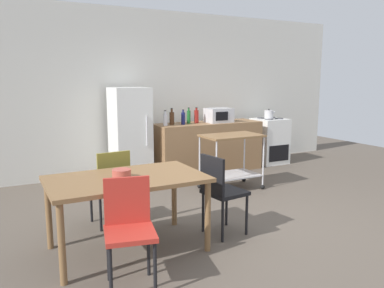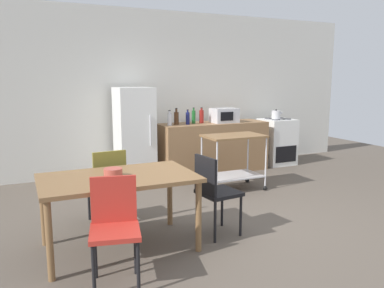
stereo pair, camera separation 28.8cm
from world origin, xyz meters
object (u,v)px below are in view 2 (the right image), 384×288
(kettle, at_px, (276,115))
(bottle_soda, at_px, (170,119))
(chair_black, at_px, (214,189))
(microwave, at_px, (224,115))
(chair_olive, at_px, (107,181))
(bottle_hot_sauce, at_px, (188,118))
(bottle_sparkling_water, at_px, (202,116))
(stove_oven, at_px, (277,141))
(dining_table, at_px, (118,184))
(chair_red, at_px, (115,223))
(bottle_sesame_oil, at_px, (176,118))
(bottle_vinegar, at_px, (194,117))
(kitchen_cart, at_px, (234,153))
(fruit_bowl, at_px, (113,173))
(refrigerator, at_px, (135,133))

(kettle, bearing_deg, bottle_soda, 179.26)
(chair_black, xyz_separation_m, microwave, (1.56, 2.58, 0.51))
(chair_olive, relative_size, bottle_hot_sauce, 3.40)
(chair_black, relative_size, bottle_sparkling_water, 3.15)
(bottle_soda, bearing_deg, microwave, -0.02)
(stove_oven, xyz_separation_m, kettle, (-0.12, -0.10, 0.55))
(dining_table, distance_m, chair_red, 0.68)
(dining_table, relative_size, bottle_sparkling_water, 5.32)
(bottle_sesame_oil, height_order, bottle_sparkling_water, bottle_sesame_oil)
(chair_black, relative_size, bottle_vinegar, 3.13)
(chair_olive, height_order, chair_black, same)
(kitchen_cart, bearing_deg, chair_red, -139.39)
(chair_black, bearing_deg, kitchen_cart, -44.65)
(chair_olive, bearing_deg, chair_black, 135.75)
(chair_red, height_order, bottle_sesame_oil, bottle_sesame_oil)
(bottle_hot_sauce, bearing_deg, fruit_bowl, -127.27)
(kitchen_cart, xyz_separation_m, bottle_vinegar, (-0.10, 1.25, 0.45))
(kitchen_cart, xyz_separation_m, kettle, (1.60, 1.12, 0.43))
(bottle_sparkling_water, distance_m, fruit_bowl, 3.41)
(microwave, bearing_deg, dining_table, -136.08)
(kitchen_cart, bearing_deg, bottle_sparkling_water, 87.39)
(kitchen_cart, relative_size, bottle_hot_sauce, 3.47)
(bottle_vinegar, bearing_deg, chair_red, -124.35)
(bottle_soda, distance_m, bottle_sesame_oil, 0.17)
(microwave, bearing_deg, stove_oven, 3.23)
(refrigerator, xyz_separation_m, bottle_soda, (0.58, -0.15, 0.23))
(chair_olive, bearing_deg, bottle_sparkling_water, -143.00)
(chair_olive, xyz_separation_m, kettle, (3.66, 1.74, 0.48))
(bottle_hot_sauce, height_order, bottle_sparkling_water, bottle_sparkling_water)
(chair_olive, relative_size, refrigerator, 0.57)
(chair_red, xyz_separation_m, refrigerator, (1.12, 3.26, 0.26))
(stove_oven, bearing_deg, chair_olive, -154.13)
(refrigerator, xyz_separation_m, kitchen_cart, (1.18, -1.30, -0.20))
(kitchen_cart, distance_m, kettle, 2.00)
(bottle_hot_sauce, distance_m, microwave, 0.73)
(bottle_vinegar, bearing_deg, refrigerator, 177.21)
(refrigerator, height_order, kitchen_cart, refrigerator)
(bottle_sesame_oil, relative_size, bottle_hot_sauce, 1.09)
(stove_oven, relative_size, fruit_bowl, 5.12)
(bottle_soda, height_order, bottle_hot_sauce, bottle_hot_sauce)
(chair_black, bearing_deg, chair_olive, 42.60)
(bottle_soda, bearing_deg, chair_red, -118.58)
(refrigerator, distance_m, bottle_sparkling_water, 1.26)
(chair_olive, relative_size, bottle_sesame_oil, 3.11)
(fruit_bowl, bearing_deg, chair_red, -102.75)
(fruit_bowl, bearing_deg, bottle_hot_sauce, 52.73)
(chair_red, height_order, bottle_vinegar, bottle_vinegar)
(stove_oven, relative_size, kitchen_cart, 1.01)
(bottle_hot_sauce, bearing_deg, bottle_sparkling_water, 16.69)
(microwave, xyz_separation_m, kettle, (1.13, -0.03, -0.03))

